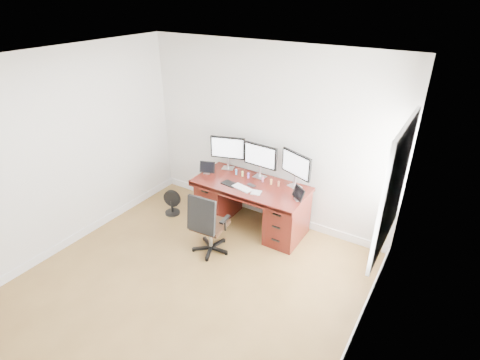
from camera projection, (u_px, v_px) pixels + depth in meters
The scene contains 21 objects.
ground at pixel (174, 299), 4.49m from camera, with size 4.50×4.50×0.00m, color brown.
back_wall at pixel (267, 136), 5.56m from camera, with size 4.00×0.10×2.70m, color silver.
right_wall at pixel (359, 264), 3.01m from camera, with size 0.10×4.50×2.70m.
desk at pixel (252, 203), 5.68m from camera, with size 1.70×0.80×0.75m.
office_chair at pixel (209, 233), 5.15m from camera, with size 0.55×0.54×0.94m.
floor_fan at pixel (172, 203), 6.08m from camera, with size 0.29×0.24×0.42m.
monitor_left at pixel (228, 149), 5.81m from camera, with size 0.54×0.20×0.53m.
monitor_center at pixel (260, 157), 5.54m from camera, with size 0.55×0.15×0.53m.
monitor_right at pixel (296, 166), 5.27m from camera, with size 0.52×0.24×0.53m.
tablet_left at pixel (207, 168), 5.77m from camera, with size 0.25×0.14×0.19m.
tablet_right at pixel (298, 194), 5.06m from camera, with size 0.23×0.20×0.19m.
keyboard at pixel (242, 188), 5.37m from camera, with size 0.31×0.13×0.01m, color white.
trackpad at pixel (256, 192), 5.26m from camera, with size 0.13×0.13×0.01m, color silver.
drawing_tablet at pixel (230, 184), 5.50m from camera, with size 0.24×0.15×0.01m, color black.
phone at pixel (251, 185), 5.45m from camera, with size 0.13×0.07×0.01m, color black.
figurine_blue at pixel (236, 172), 5.75m from camera, with size 0.04×0.04×0.09m.
figurine_yellow at pixel (242, 173), 5.70m from camera, with size 0.04×0.04×0.09m.
figurine_purple at pixel (248, 175), 5.65m from camera, with size 0.04×0.04×0.09m.
figurine_pink at pixel (263, 179), 5.53m from camera, with size 0.04×0.04×0.09m.
figurine_orange at pixel (271, 181), 5.46m from camera, with size 0.04×0.04×0.09m.
figurine_brown at pixel (279, 183), 5.41m from camera, with size 0.04×0.04×0.09m.
Camera 1 is at (2.43, -2.39, 3.35)m, focal length 28.00 mm.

